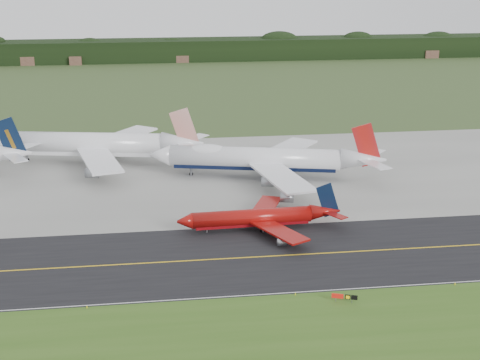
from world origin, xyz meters
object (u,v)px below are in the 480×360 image
object	(u,v)px
jet_red_737	(261,217)
jet_star_tail	(96,144)
jet_ba_747	(263,159)
taxiway_sign	(344,297)

from	to	relation	value
jet_red_737	jet_star_tail	size ratio (longest dim) A/B	0.57
jet_star_tail	jet_ba_747	bearing A→B (deg)	-23.99
jet_red_737	taxiway_sign	world-z (taller)	jet_red_737
jet_ba_747	jet_star_tail	xyz separation A→B (m)	(-45.21, 20.12, 0.13)
jet_red_737	jet_ba_747	bearing A→B (deg)	80.00
jet_ba_747	jet_red_737	distance (m)	36.02
jet_star_tail	taxiway_sign	bearing A→B (deg)	-61.97
jet_ba_747	jet_star_tail	distance (m)	49.49
jet_ba_747	taxiway_sign	distance (m)	69.85
jet_star_tail	jet_red_737	bearing A→B (deg)	-54.92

